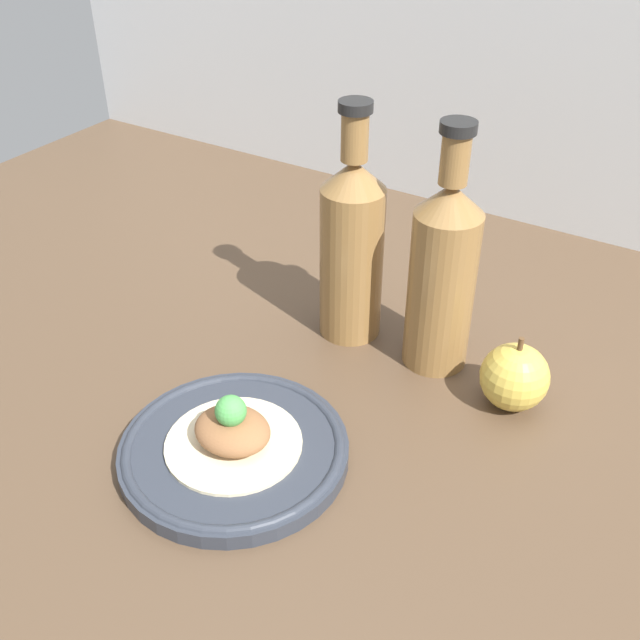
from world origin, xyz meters
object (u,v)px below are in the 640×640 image
object	(u,v)px
cider_bottle_left	(352,245)
plate	(234,449)
cider_bottle_right	(443,272)
apple	(514,377)
plated_food	(233,432)

from	to	relation	value
cider_bottle_left	plate	bearing A→B (deg)	-87.13
cider_bottle_right	apple	bearing A→B (deg)	-16.02
plated_food	apple	size ratio (longest dim) A/B	1.55
cider_bottle_right	apple	xyz separation A→B (cm)	(10.88, -3.12, -8.49)
cider_bottle_right	plated_food	bearing A→B (deg)	-111.85
apple	cider_bottle_right	bearing A→B (deg)	163.98
plate	cider_bottle_right	distance (cm)	30.53
cider_bottle_left	cider_bottle_right	distance (cm)	11.89
plate	apple	bearing A→B (deg)	47.29
plate	cider_bottle_right	world-z (taller)	cider_bottle_right
plate	plated_food	world-z (taller)	plated_food
plated_food	cider_bottle_right	bearing A→B (deg)	68.15
plate	plated_food	xyz separation A→B (cm)	(0.00, 0.00, 2.48)
apple	plated_food	bearing A→B (deg)	-132.71
plated_food	cider_bottle_left	size ratio (longest dim) A/B	0.47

